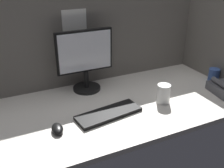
{
  "coord_description": "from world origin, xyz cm",
  "views": [
    {
      "loc": [
        -54.21,
        -122.75,
        77.66
      ],
      "look_at": [
        -1.23,
        0.0,
        14.0
      ],
      "focal_mm": 41.8,
      "sensor_mm": 36.0,
      "label": 1
    }
  ],
  "objects_px": {
    "mug_ceramic_blue": "(214,75)",
    "mug_ceramic_white": "(164,94)",
    "monitor": "(85,58)",
    "mouse": "(57,129)",
    "keyboard": "(109,113)"
  },
  "relations": [
    {
      "from": "keyboard",
      "to": "mug_ceramic_blue",
      "type": "bearing_deg",
      "value": -1.89
    },
    {
      "from": "monitor",
      "to": "keyboard",
      "type": "distance_m",
      "value": 0.41
    },
    {
      "from": "mug_ceramic_blue",
      "to": "mug_ceramic_white",
      "type": "bearing_deg",
      "value": -169.12
    },
    {
      "from": "mouse",
      "to": "monitor",
      "type": "bearing_deg",
      "value": 56.87
    },
    {
      "from": "mug_ceramic_white",
      "to": "mouse",
      "type": "bearing_deg",
      "value": -178.27
    },
    {
      "from": "keyboard",
      "to": "mug_ceramic_white",
      "type": "bearing_deg",
      "value": -9.18
    },
    {
      "from": "monitor",
      "to": "mouse",
      "type": "height_order",
      "value": "monitor"
    },
    {
      "from": "mouse",
      "to": "mug_ceramic_white",
      "type": "bearing_deg",
      "value": 6.07
    },
    {
      "from": "keyboard",
      "to": "mouse",
      "type": "xyz_separation_m",
      "value": [
        -0.3,
        -0.03,
        0.01
      ]
    },
    {
      "from": "mug_ceramic_white",
      "to": "keyboard",
      "type": "bearing_deg",
      "value": 178.44
    },
    {
      "from": "keyboard",
      "to": "mug_ceramic_white",
      "type": "distance_m",
      "value": 0.36
    },
    {
      "from": "mouse",
      "to": "mug_ceramic_blue",
      "type": "height_order",
      "value": "mug_ceramic_blue"
    },
    {
      "from": "keyboard",
      "to": "mug_ceramic_white",
      "type": "relative_size",
      "value": 3.18
    },
    {
      "from": "monitor",
      "to": "mouse",
      "type": "bearing_deg",
      "value": -127.46
    },
    {
      "from": "mug_ceramic_blue",
      "to": "mug_ceramic_white",
      "type": "distance_m",
      "value": 0.5
    }
  ]
}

